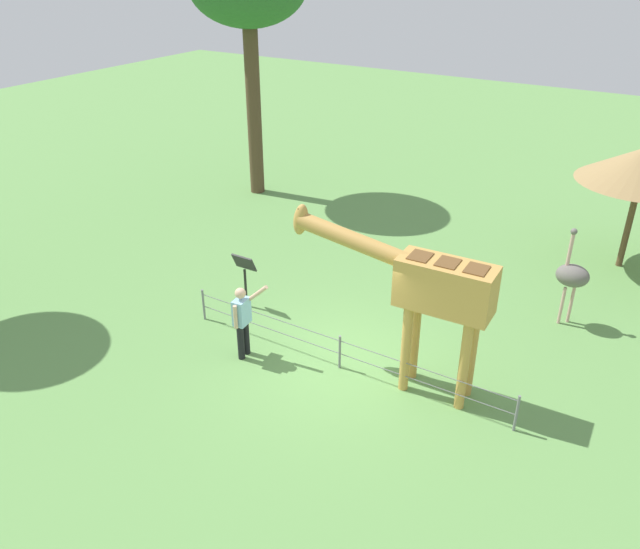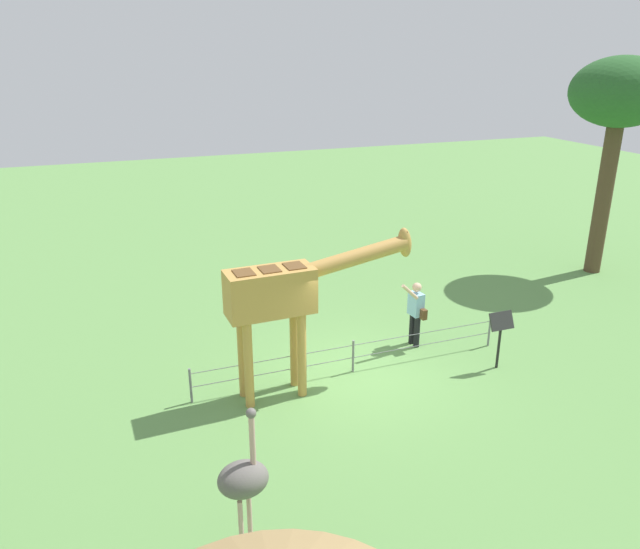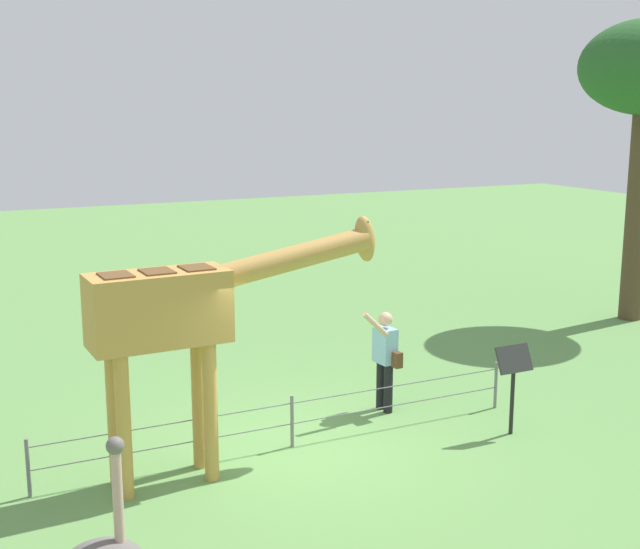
{
  "view_description": "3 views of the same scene",
  "coord_description": "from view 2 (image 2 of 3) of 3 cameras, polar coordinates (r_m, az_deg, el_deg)",
  "views": [
    {
      "loc": [
        -5.04,
        9.16,
        7.55
      ],
      "look_at": [
        0.17,
        0.66,
        2.27
      ],
      "focal_mm": 35.5,
      "sensor_mm": 36.0,
      "label": 1
    },
    {
      "loc": [
        -4.81,
        -10.52,
        6.6
      ],
      "look_at": [
        -0.76,
        0.21,
        2.35
      ],
      "focal_mm": 34.12,
      "sensor_mm": 36.0,
      "label": 2
    },
    {
      "loc": [
        -4.45,
        -9.86,
        4.69
      ],
      "look_at": [
        0.73,
        0.8,
        2.28
      ],
      "focal_mm": 47.0,
      "sensor_mm": 36.0,
      "label": 3
    }
  ],
  "objects": [
    {
      "name": "visitor",
      "position": [
        14.35,
        8.96,
        -3.33
      ],
      "size": [
        0.66,
        0.58,
        1.68
      ],
      "color": "black",
      "rests_on": "ground_plane"
    },
    {
      "name": "giraffe",
      "position": [
        11.78,
        -3.07,
        -1.88
      ],
      "size": [
        3.96,
        0.76,
        3.24
      ],
      "color": "#C69347",
      "rests_on": "ground_plane"
    },
    {
      "name": "info_sign",
      "position": [
        13.74,
        16.59,
        -4.87
      ],
      "size": [
        0.56,
        0.21,
        1.32
      ],
      "color": "black",
      "rests_on": "ground_plane"
    },
    {
      "name": "wire_fence",
      "position": [
        13.27,
        3.13,
        -7.54
      ],
      "size": [
        7.05,
        0.05,
        0.75
      ],
      "color": "slate",
      "rests_on": "ground_plane"
    },
    {
      "name": "ground_plane",
      "position": [
        13.31,
        3.43,
        -9.43
      ],
      "size": [
        60.0,
        60.0,
        0.0
      ],
      "primitive_type": "plane",
      "color": "#60934C"
    },
    {
      "name": "tree_northeast",
      "position": [
        20.16,
        26.3,
        14.56
      ],
      "size": [
        2.87,
        2.87,
        6.48
      ],
      "color": "brown",
      "rests_on": "ground_plane"
    },
    {
      "name": "ostrich",
      "position": [
        8.68,
        -7.18,
        -18.52
      ],
      "size": [
        0.7,
        0.56,
        2.25
      ],
      "color": "#CC9E93",
      "rests_on": "ground_plane"
    }
  ]
}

